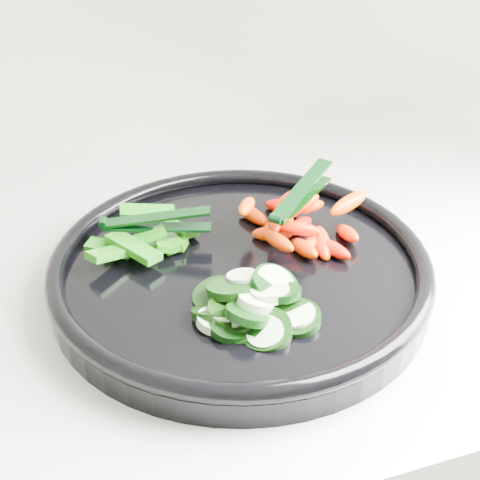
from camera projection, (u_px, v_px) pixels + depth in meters
name	position (u px, v px, depth m)	size (l,w,h in m)	color
veggie_tray	(240.00, 269.00, 0.66)	(0.48, 0.48, 0.04)	black
cucumber_pile	(248.00, 309.00, 0.59)	(0.12, 0.12, 0.04)	black
carrot_pile	(297.00, 222.00, 0.69)	(0.15, 0.14, 0.05)	#FF1300
pepper_pile	(148.00, 239.00, 0.68)	(0.12, 0.11, 0.03)	#19700A
tong_carrot	(300.00, 195.00, 0.68)	(0.10, 0.08, 0.02)	black
tong_pepper	(153.00, 222.00, 0.68)	(0.11, 0.05, 0.02)	black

